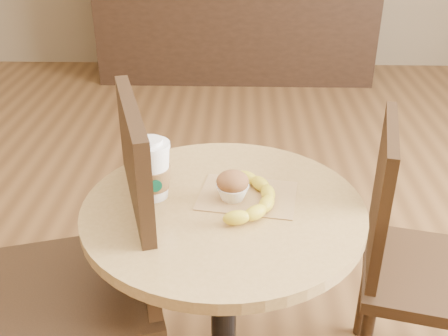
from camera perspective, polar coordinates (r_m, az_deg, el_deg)
name	(u,v)px	position (r m, az deg, el deg)	size (l,w,h in m)	color
cafe_table	(224,274)	(1.42, -0.05, -11.49)	(0.70, 0.70, 0.75)	black
chair_left	(95,271)	(1.43, -13.86, -10.87)	(0.55, 0.55, 1.00)	#332112
chair_right	(412,258)	(1.63, 19.82, -9.21)	(0.47, 0.47, 0.89)	#332112
service_counter	(236,13)	(4.44, 1.35, 16.52)	(2.30, 0.65, 1.04)	black
kraft_bag	(248,196)	(1.32, 2.59, -3.02)	(0.24, 0.18, 0.00)	tan
coffee_cup	(152,171)	(1.30, -7.82, -0.37)	(0.09, 0.10, 0.16)	white
muffin	(233,186)	(1.29, 0.94, -1.93)	(0.08, 0.08, 0.07)	white
banana	(253,196)	(1.28, 3.13, -3.11)	(0.14, 0.25, 0.03)	yellow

